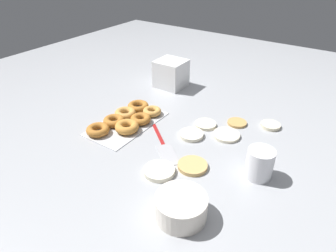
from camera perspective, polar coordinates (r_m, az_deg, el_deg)
ground_plane at (r=1.20m, az=3.46°, el=-1.88°), size 3.00×3.00×0.00m
pancake_0 at (r=1.22m, az=11.06°, el=-1.68°), size 0.11×0.11×0.01m
pancake_1 at (r=1.04m, az=4.69°, el=-7.55°), size 0.10×0.10×0.01m
pancake_2 at (r=1.28m, az=7.15°, el=0.32°), size 0.09×0.09×0.01m
pancake_3 at (r=1.02m, az=-1.69°, el=-8.52°), size 0.11×0.11×0.02m
pancake_4 at (r=1.20m, az=4.46°, el=-1.65°), size 0.10×0.10×0.01m
pancake_5 at (r=1.31m, az=13.01°, el=0.61°), size 0.08×0.08×0.01m
pancake_6 at (r=1.33m, az=18.94°, el=0.12°), size 0.08×0.08×0.01m
donut_tray at (r=1.29m, az=-7.81°, el=1.28°), size 0.35×0.20×0.04m
batter_bowl at (r=0.86m, az=2.48°, el=-15.15°), size 0.15×0.15×0.07m
container_stack at (r=1.60m, az=0.57°, el=9.95°), size 0.14×0.15×0.14m
paper_cup at (r=1.02m, az=17.05°, el=-6.84°), size 0.09×0.09×0.10m
spatula at (r=1.12m, az=-0.42°, el=-4.47°), size 0.21×0.25×0.01m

